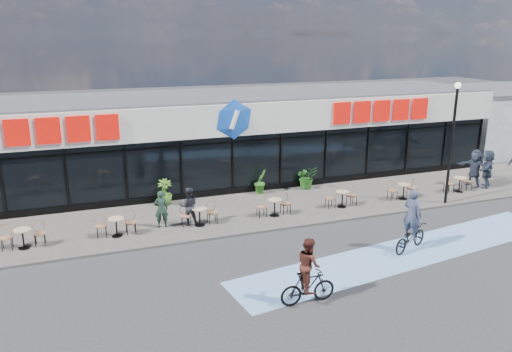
{
  "coord_description": "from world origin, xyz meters",
  "views": [
    {
      "loc": [
        -6.91,
        -15.2,
        7.62
      ],
      "look_at": [
        -0.08,
        3.5,
        1.94
      ],
      "focal_mm": 35.0,
      "sensor_mm": 36.0,
      "label": 1
    }
  ],
  "objects_px": {
    "lamp_post": "(453,134)",
    "pedestrian_c": "(487,169)",
    "potted_plant_left": "(165,192)",
    "patron_left": "(161,209)",
    "potted_plant_mid": "(260,181)",
    "potted_plant_right": "(307,177)",
    "pedestrian_a": "(475,168)",
    "patron_right": "(189,206)",
    "cyclist_a": "(411,230)"
  },
  "relations": [
    {
      "from": "potted_plant_left",
      "to": "cyclist_a",
      "type": "bearing_deg",
      "value": -46.15
    },
    {
      "from": "patron_right",
      "to": "pedestrian_c",
      "type": "bearing_deg",
      "value": -169.99
    },
    {
      "from": "potted_plant_left",
      "to": "patron_left",
      "type": "bearing_deg",
      "value": -102.77
    },
    {
      "from": "potted_plant_left",
      "to": "patron_right",
      "type": "distance_m",
      "value": 2.85
    },
    {
      "from": "patron_right",
      "to": "pedestrian_c",
      "type": "xyz_separation_m",
      "value": [
        15.33,
        -0.09,
        0.18
      ]
    },
    {
      "from": "pedestrian_a",
      "to": "pedestrian_c",
      "type": "height_order",
      "value": "pedestrian_c"
    },
    {
      "from": "potted_plant_left",
      "to": "potted_plant_right",
      "type": "height_order",
      "value": "potted_plant_left"
    },
    {
      "from": "patron_left",
      "to": "pedestrian_a",
      "type": "bearing_deg",
      "value": -175.98
    },
    {
      "from": "patron_right",
      "to": "pedestrian_c",
      "type": "distance_m",
      "value": 15.33
    },
    {
      "from": "potted_plant_mid",
      "to": "patron_right",
      "type": "xyz_separation_m",
      "value": [
        -4.21,
        -2.91,
        0.2
      ]
    },
    {
      "from": "potted_plant_right",
      "to": "patron_left",
      "type": "xyz_separation_m",
      "value": [
        -7.78,
        -2.76,
        0.18
      ]
    },
    {
      "from": "potted_plant_mid",
      "to": "pedestrian_c",
      "type": "xyz_separation_m",
      "value": [
        11.12,
        -3.0,
        0.37
      ]
    },
    {
      "from": "potted_plant_left",
      "to": "potted_plant_mid",
      "type": "xyz_separation_m",
      "value": [
        4.69,
        0.1,
        0.0
      ]
    },
    {
      "from": "potted_plant_left",
      "to": "pedestrian_a",
      "type": "bearing_deg",
      "value": -9.18
    },
    {
      "from": "lamp_post",
      "to": "pedestrian_a",
      "type": "bearing_deg",
      "value": 28.41
    },
    {
      "from": "lamp_post",
      "to": "pedestrian_c",
      "type": "relative_size",
      "value": 2.85
    },
    {
      "from": "potted_plant_left",
      "to": "pedestrian_c",
      "type": "bearing_deg",
      "value": -10.39
    },
    {
      "from": "potted_plant_right",
      "to": "potted_plant_mid",
      "type": "bearing_deg",
      "value": 178.49
    },
    {
      "from": "pedestrian_a",
      "to": "pedestrian_c",
      "type": "relative_size",
      "value": 0.99
    },
    {
      "from": "pedestrian_a",
      "to": "cyclist_a",
      "type": "distance_m",
      "value": 9.51
    },
    {
      "from": "lamp_post",
      "to": "potted_plant_left",
      "type": "relative_size",
      "value": 4.66
    },
    {
      "from": "potted_plant_mid",
      "to": "pedestrian_a",
      "type": "relative_size",
      "value": 0.62
    },
    {
      "from": "lamp_post",
      "to": "patron_left",
      "type": "height_order",
      "value": "lamp_post"
    },
    {
      "from": "potted_plant_mid",
      "to": "pedestrian_a",
      "type": "xyz_separation_m",
      "value": [
        10.7,
        -2.59,
        0.36
      ]
    },
    {
      "from": "lamp_post",
      "to": "pedestrian_a",
      "type": "xyz_separation_m",
      "value": [
        3.18,
        1.72,
        -2.29
      ]
    },
    {
      "from": "potted_plant_left",
      "to": "pedestrian_a",
      "type": "relative_size",
      "value": 0.62
    },
    {
      "from": "patron_left",
      "to": "lamp_post",
      "type": "bearing_deg",
      "value": 176.56
    },
    {
      "from": "potted_plant_left",
      "to": "patron_left",
      "type": "height_order",
      "value": "patron_left"
    },
    {
      "from": "potted_plant_left",
      "to": "patron_left",
      "type": "distance_m",
      "value": 2.8
    },
    {
      "from": "patron_left",
      "to": "cyclist_a",
      "type": "distance_m",
      "value": 9.63
    },
    {
      "from": "potted_plant_left",
      "to": "potted_plant_right",
      "type": "bearing_deg",
      "value": 0.3
    },
    {
      "from": "lamp_post",
      "to": "pedestrian_c",
      "type": "height_order",
      "value": "lamp_post"
    },
    {
      "from": "lamp_post",
      "to": "potted_plant_left",
      "type": "distance_m",
      "value": 13.18
    },
    {
      "from": "potted_plant_mid",
      "to": "patron_left",
      "type": "xyz_separation_m",
      "value": [
        -5.31,
        -2.83,
        0.18
      ]
    },
    {
      "from": "patron_left",
      "to": "patron_right",
      "type": "height_order",
      "value": "patron_right"
    },
    {
      "from": "pedestrian_a",
      "to": "potted_plant_mid",
      "type": "bearing_deg",
      "value": -123.24
    },
    {
      "from": "lamp_post",
      "to": "potted_plant_right",
      "type": "distance_m",
      "value": 7.11
    },
    {
      "from": "potted_plant_right",
      "to": "patron_left",
      "type": "distance_m",
      "value": 8.25
    },
    {
      "from": "lamp_post",
      "to": "patron_left",
      "type": "bearing_deg",
      "value": 173.39
    },
    {
      "from": "pedestrian_c",
      "to": "cyclist_a",
      "type": "xyz_separation_m",
      "value": [
        -8.28,
        -4.94,
        -0.28
      ]
    },
    {
      "from": "potted_plant_left",
      "to": "patron_right",
      "type": "bearing_deg",
      "value": -80.19
    },
    {
      "from": "patron_left",
      "to": "potted_plant_left",
      "type": "bearing_deg",
      "value": -99.6
    },
    {
      "from": "potted_plant_mid",
      "to": "cyclist_a",
      "type": "height_order",
      "value": "cyclist_a"
    },
    {
      "from": "cyclist_a",
      "to": "potted_plant_right",
      "type": "bearing_deg",
      "value": 92.72
    },
    {
      "from": "potted_plant_left",
      "to": "cyclist_a",
      "type": "distance_m",
      "value": 10.87
    },
    {
      "from": "cyclist_a",
      "to": "potted_plant_left",
      "type": "bearing_deg",
      "value": 133.85
    },
    {
      "from": "patron_right",
      "to": "lamp_post",
      "type": "bearing_deg",
      "value": -176.46
    },
    {
      "from": "patron_left",
      "to": "pedestrian_a",
      "type": "distance_m",
      "value": 16.01
    },
    {
      "from": "pedestrian_c",
      "to": "potted_plant_right",
      "type": "bearing_deg",
      "value": -57.19
    },
    {
      "from": "potted_plant_right",
      "to": "patron_right",
      "type": "relative_size",
      "value": 0.74
    }
  ]
}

